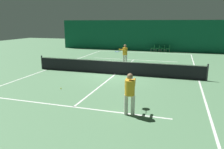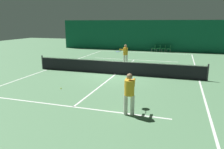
{
  "view_description": "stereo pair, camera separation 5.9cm",
  "coord_description": "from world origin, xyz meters",
  "px_view_note": "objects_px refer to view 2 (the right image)",
  "views": [
    {
      "loc": [
        4.19,
        -14.33,
        3.55
      ],
      "look_at": [
        0.99,
        -3.99,
        0.96
      ],
      "focal_mm": 35.0,
      "sensor_mm": 36.0,
      "label": 1
    },
    {
      "loc": [
        4.25,
        -14.32,
        3.55
      ],
      "look_at": [
        0.99,
        -3.99,
        0.96
      ],
      "focal_mm": 35.0,
      "sensor_mm": 36.0,
      "label": 2
    }
  ],
  "objects_px": {
    "player_near": "(129,91)",
    "courtside_chair_3": "(169,48)",
    "courtside_chair_2": "(164,48)",
    "tennis_ball": "(61,88)",
    "courtside_chair_0": "(154,48)",
    "player_far": "(125,53)",
    "tennis_net": "(116,67)",
    "courtside_chair_1": "(159,48)"
  },
  "relations": [
    {
      "from": "courtside_chair_2",
      "to": "tennis_ball",
      "type": "distance_m",
      "value": 17.9
    },
    {
      "from": "courtside_chair_0",
      "to": "tennis_ball",
      "type": "height_order",
      "value": "courtside_chair_0"
    },
    {
      "from": "player_far",
      "to": "courtside_chair_2",
      "type": "bearing_deg",
      "value": -168.66
    },
    {
      "from": "player_far",
      "to": "courtside_chair_3",
      "type": "xyz_separation_m",
      "value": [
        3.17,
        9.48,
        -0.53
      ]
    },
    {
      "from": "player_near",
      "to": "courtside_chair_3",
      "type": "height_order",
      "value": "player_near"
    },
    {
      "from": "tennis_net",
      "to": "player_far",
      "type": "distance_m",
      "value": 3.72
    },
    {
      "from": "player_far",
      "to": "tennis_ball",
      "type": "bearing_deg",
      "value": 14.93
    },
    {
      "from": "courtside_chair_0",
      "to": "courtside_chair_1",
      "type": "height_order",
      "value": "same"
    },
    {
      "from": "player_near",
      "to": "courtside_chair_2",
      "type": "height_order",
      "value": "player_near"
    },
    {
      "from": "player_near",
      "to": "courtside_chair_1",
      "type": "relative_size",
      "value": 2.0
    },
    {
      "from": "player_near",
      "to": "tennis_ball",
      "type": "height_order",
      "value": "player_near"
    },
    {
      "from": "courtside_chair_3",
      "to": "player_far",
      "type": "bearing_deg",
      "value": -18.47
    },
    {
      "from": "player_near",
      "to": "courtside_chair_0",
      "type": "height_order",
      "value": "player_near"
    },
    {
      "from": "player_far",
      "to": "tennis_ball",
      "type": "height_order",
      "value": "player_far"
    },
    {
      "from": "player_far",
      "to": "tennis_ball",
      "type": "distance_m",
      "value": 8.15
    },
    {
      "from": "player_far",
      "to": "courtside_chair_0",
      "type": "distance_m",
      "value": 9.58
    },
    {
      "from": "tennis_net",
      "to": "courtside_chair_2",
      "type": "height_order",
      "value": "tennis_net"
    },
    {
      "from": "courtside_chair_1",
      "to": "courtside_chair_2",
      "type": "height_order",
      "value": "same"
    },
    {
      "from": "tennis_ball",
      "to": "player_far",
      "type": "bearing_deg",
      "value": 78.52
    },
    {
      "from": "courtside_chair_2",
      "to": "tennis_ball",
      "type": "height_order",
      "value": "courtside_chair_2"
    },
    {
      "from": "courtside_chair_1",
      "to": "courtside_chair_3",
      "type": "bearing_deg",
      "value": 90.0
    },
    {
      "from": "player_near",
      "to": "courtside_chair_2",
      "type": "xyz_separation_m",
      "value": [
        -0.17,
        19.61,
        -0.49
      ]
    },
    {
      "from": "tennis_net",
      "to": "courtside_chair_0",
      "type": "height_order",
      "value": "tennis_net"
    },
    {
      "from": "courtside_chair_2",
      "to": "player_far",
      "type": "bearing_deg",
      "value": -15.07
    },
    {
      "from": "player_far",
      "to": "courtside_chair_0",
      "type": "xyz_separation_m",
      "value": [
        1.32,
        9.48,
        -0.53
      ]
    },
    {
      "from": "courtside_chair_3",
      "to": "courtside_chair_0",
      "type": "bearing_deg",
      "value": -90.0
    },
    {
      "from": "player_far",
      "to": "courtside_chair_0",
      "type": "height_order",
      "value": "player_far"
    },
    {
      "from": "player_near",
      "to": "courtside_chair_1",
      "type": "bearing_deg",
      "value": -6.55
    },
    {
      "from": "tennis_ball",
      "to": "courtside_chair_3",
      "type": "bearing_deg",
      "value": 74.66
    },
    {
      "from": "tennis_net",
      "to": "courtside_chair_0",
      "type": "distance_m",
      "value": 13.2
    },
    {
      "from": "player_far",
      "to": "tennis_ball",
      "type": "relative_size",
      "value": 26.29
    },
    {
      "from": "courtside_chair_0",
      "to": "player_far",
      "type": "bearing_deg",
      "value": -7.95
    },
    {
      "from": "courtside_chair_0",
      "to": "tennis_ball",
      "type": "distance_m",
      "value": 17.66
    },
    {
      "from": "tennis_net",
      "to": "courtside_chair_0",
      "type": "bearing_deg",
      "value": 85.33
    },
    {
      "from": "tennis_net",
      "to": "courtside_chair_1",
      "type": "distance_m",
      "value": 13.26
    },
    {
      "from": "courtside_chair_2",
      "to": "tennis_ball",
      "type": "bearing_deg",
      "value": -13.45
    },
    {
      "from": "tennis_net",
      "to": "courtside_chair_2",
      "type": "bearing_deg",
      "value": 80.08
    },
    {
      "from": "courtside_chair_3",
      "to": "courtside_chair_2",
      "type": "bearing_deg",
      "value": -90.0
    },
    {
      "from": "tennis_ball",
      "to": "player_near",
      "type": "bearing_deg",
      "value": -26.96
    },
    {
      "from": "tennis_net",
      "to": "player_far",
      "type": "relative_size",
      "value": 6.92
    },
    {
      "from": "player_near",
      "to": "courtside_chair_2",
      "type": "distance_m",
      "value": 19.61
    },
    {
      "from": "player_far",
      "to": "player_near",
      "type": "bearing_deg",
      "value": 41.44
    }
  ]
}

